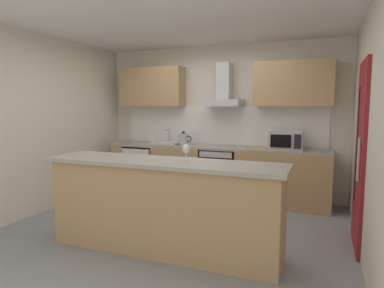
% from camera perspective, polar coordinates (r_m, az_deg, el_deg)
% --- Properties ---
extents(ground, '(5.23, 4.53, 0.02)m').
position_cam_1_polar(ground, '(4.52, -2.23, -13.93)').
color(ground, gray).
extents(ceiling, '(5.23, 4.53, 0.02)m').
position_cam_1_polar(ceiling, '(4.36, -2.39, 20.33)').
color(ceiling, white).
extents(wall_back, '(5.23, 0.12, 2.60)m').
position_cam_1_polar(wall_back, '(5.95, 4.91, 3.90)').
color(wall_back, silver).
rests_on(wall_back, ground).
extents(wall_left, '(0.12, 4.53, 2.60)m').
position_cam_1_polar(wall_left, '(5.50, -23.47, 3.18)').
color(wall_left, silver).
rests_on(wall_left, ground).
extents(wall_right, '(0.12, 4.53, 2.60)m').
position_cam_1_polar(wall_right, '(3.90, 28.29, 1.81)').
color(wall_right, silver).
rests_on(wall_right, ground).
extents(backsplash_tile, '(3.59, 0.02, 0.66)m').
position_cam_1_polar(backsplash_tile, '(5.89, 4.70, 3.19)').
color(backsplash_tile, white).
extents(counter_back, '(3.72, 0.60, 0.90)m').
position_cam_1_polar(counter_back, '(5.70, 3.71, -4.83)').
color(counter_back, tan).
rests_on(counter_back, ground).
extents(counter_island, '(2.61, 0.64, 0.99)m').
position_cam_1_polar(counter_island, '(3.65, -4.98, -10.46)').
color(counter_island, tan).
rests_on(counter_island, ground).
extents(upper_cabinets, '(3.67, 0.32, 0.70)m').
position_cam_1_polar(upper_cabinets, '(5.74, 4.29, 9.90)').
color(upper_cabinets, tan).
extents(side_door, '(0.08, 0.85, 2.05)m').
position_cam_1_polar(side_door, '(4.08, 26.78, -1.79)').
color(side_door, maroon).
rests_on(side_door, ground).
extents(oven, '(0.60, 0.62, 0.80)m').
position_cam_1_polar(oven, '(5.63, 4.89, -4.87)').
color(oven, slate).
rests_on(oven, ground).
extents(refrigerator, '(0.58, 0.60, 0.85)m').
position_cam_1_polar(refrigerator, '(6.21, -8.22, -4.17)').
color(refrigerator, white).
rests_on(refrigerator, ground).
extents(microwave, '(0.50, 0.38, 0.30)m').
position_cam_1_polar(microwave, '(5.31, 15.78, 0.66)').
color(microwave, '#B7BABC').
rests_on(microwave, counter_back).
extents(sink, '(0.50, 0.40, 0.26)m').
position_cam_1_polar(sink, '(5.94, -4.39, 0.30)').
color(sink, silver).
rests_on(sink, counter_back).
extents(kettle, '(0.29, 0.15, 0.24)m').
position_cam_1_polar(kettle, '(5.74, -1.45, 0.88)').
color(kettle, '#B7BABC').
rests_on(kettle, counter_back).
extents(range_hood, '(0.62, 0.45, 0.72)m').
position_cam_1_polar(range_hood, '(5.65, 5.41, 8.70)').
color(range_hood, '#B7BABC').
extents(wine_glass, '(0.08, 0.08, 0.18)m').
position_cam_1_polar(wine_glass, '(3.47, -0.99, -0.92)').
color(wine_glass, silver).
rests_on(wine_glass, counter_island).
extents(chopping_board, '(0.38, 0.29, 0.02)m').
position_cam_1_polar(chopping_board, '(5.39, 11.40, -0.63)').
color(chopping_board, tan).
rests_on(chopping_board, counter_back).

